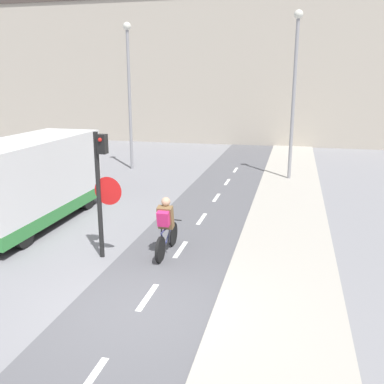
% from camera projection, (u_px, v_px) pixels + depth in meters
% --- Properties ---
extents(ground_plane, '(120.00, 120.00, 0.00)m').
position_uv_depth(ground_plane, '(139.00, 311.00, 7.93)').
color(ground_plane, gray).
extents(bike_lane, '(2.69, 60.00, 0.02)m').
position_uv_depth(bike_lane, '(139.00, 310.00, 7.93)').
color(bike_lane, '#56565B').
rests_on(bike_lane, ground_plane).
extents(sidewalk_strip, '(2.40, 60.00, 0.05)m').
position_uv_depth(sidewalk_strip, '(278.00, 328.00, 7.34)').
color(sidewalk_strip, '#A8A399').
rests_on(sidewalk_strip, ground_plane).
extents(building_row_background, '(60.00, 5.20, 9.67)m').
position_uv_depth(building_row_background, '(259.00, 69.00, 28.85)').
color(building_row_background, '#B2A899').
rests_on(building_row_background, ground_plane).
extents(traffic_light_pole, '(0.67, 0.25, 3.02)m').
position_uv_depth(traffic_light_pole, '(102.00, 182.00, 9.86)').
color(traffic_light_pole, black).
rests_on(traffic_light_pole, ground_plane).
extents(street_lamp_far, '(0.36, 0.36, 6.61)m').
position_uv_depth(street_lamp_far, '(129.00, 82.00, 19.52)').
color(street_lamp_far, gray).
rests_on(street_lamp_far, ground_plane).
extents(street_lamp_sidewalk, '(0.36, 0.36, 6.80)m').
position_uv_depth(street_lamp_sidewalk, '(295.00, 79.00, 17.32)').
color(street_lamp_sidewalk, gray).
rests_on(street_lamp_sidewalk, ground_plane).
extents(cyclist_near, '(0.46, 1.69, 1.45)m').
position_uv_depth(cyclist_near, '(166.00, 227.00, 10.31)').
color(cyclist_near, black).
rests_on(cyclist_near, ground_plane).
extents(van, '(1.93, 5.37, 2.52)m').
position_uv_depth(van, '(30.00, 183.00, 12.44)').
color(van, silver).
rests_on(van, ground_plane).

